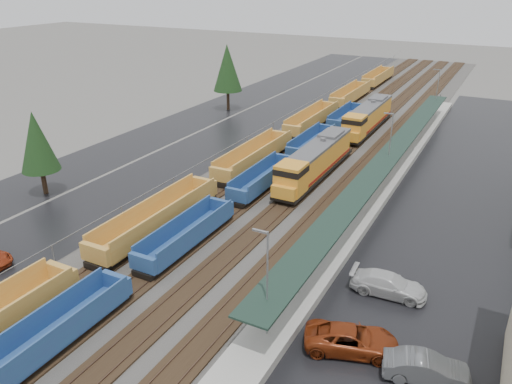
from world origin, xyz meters
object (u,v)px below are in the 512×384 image
at_px(well_string_yellow, 254,157).
at_px(parked_car_east_b, 351,340).
at_px(locomotive_lead, 314,162).
at_px(parked_car_east_c, 388,285).
at_px(locomotive_trail, 367,118).
at_px(well_string_blue, 187,235).
at_px(parked_car_east_e, 426,369).

xyz_separation_m(well_string_yellow, parked_car_east_b, (20.49, -25.80, -0.42)).
bearing_deg(locomotive_lead, parked_car_east_b, -63.57).
bearing_deg(parked_car_east_b, parked_car_east_c, -22.48).
relative_size(locomotive_trail, parked_car_east_b, 3.14).
distance_m(locomotive_lead, parked_car_east_c, 22.35).
relative_size(locomotive_lead, parked_car_east_b, 3.14).
height_order(locomotive_trail, well_string_blue, locomotive_trail).
xyz_separation_m(locomotive_trail, well_string_blue, (-4.00, -40.24, -1.13)).
bearing_deg(parked_car_east_c, parked_car_east_b, 172.07).
height_order(locomotive_lead, parked_car_east_b, locomotive_lead).
bearing_deg(parked_car_east_e, parked_car_east_c, 14.17).
xyz_separation_m(locomotive_lead, well_string_yellow, (-8.00, 0.68, -1.00)).
xyz_separation_m(well_string_yellow, parked_car_east_c, (21.05, -18.77, -0.43)).
bearing_deg(locomotive_lead, parked_car_east_e, -56.19).
distance_m(parked_car_east_b, parked_car_east_c, 7.06).
xyz_separation_m(parked_car_east_b, parked_car_east_c, (0.56, 7.04, -0.01)).
height_order(well_string_blue, parked_car_east_c, well_string_blue).
relative_size(locomotive_lead, well_string_blue, 0.19).
xyz_separation_m(locomotive_trail, parked_car_east_e, (17.09, -46.52, -1.42)).
bearing_deg(locomotive_trail, well_string_yellow, -111.49).
distance_m(locomotive_lead, well_string_blue, 19.69).
xyz_separation_m(locomotive_trail, well_string_yellow, (-8.00, -20.32, -1.00)).
bearing_deg(well_string_blue, parked_car_east_c, 3.87).
distance_m(locomotive_trail, well_string_yellow, 21.86).
relative_size(well_string_blue, parked_car_east_e, 19.86).
distance_m(locomotive_lead, locomotive_trail, 21.00).
bearing_deg(parked_car_east_c, well_string_blue, 90.45).
xyz_separation_m(locomotive_lead, parked_car_east_b, (12.49, -25.13, -1.42)).
relative_size(well_string_yellow, parked_car_east_c, 23.25).
bearing_deg(locomotive_lead, well_string_yellow, 175.16).
bearing_deg(parked_car_east_b, locomotive_lead, 8.46).
relative_size(parked_car_east_c, parked_car_east_e, 1.12).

